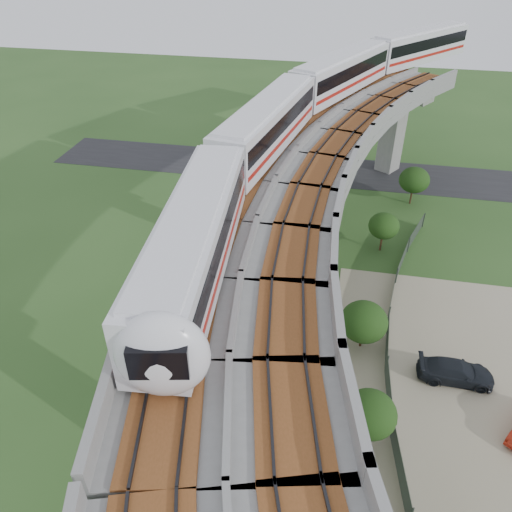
# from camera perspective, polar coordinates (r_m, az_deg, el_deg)

# --- Properties ---
(ground) EXTENTS (160.00, 160.00, 0.00)m
(ground) POSITION_cam_1_polar(r_m,az_deg,el_deg) (34.58, 0.23, -11.12)
(ground) COLOR #2B4D1F
(ground) RESTS_ON ground
(dirt_lot) EXTENTS (18.00, 26.00, 0.04)m
(dirt_lot) POSITION_cam_1_polar(r_m,az_deg,el_deg) (34.26, 24.14, -15.77)
(dirt_lot) COLOR gray
(dirt_lot) RESTS_ON ground
(asphalt_road) EXTENTS (60.00, 8.00, 0.03)m
(asphalt_road) POSITION_cam_1_polar(r_m,az_deg,el_deg) (59.27, 5.82, 9.86)
(asphalt_road) COLOR #232326
(asphalt_road) RESTS_ON ground
(viaduct) EXTENTS (19.58, 73.98, 11.40)m
(viaduct) POSITION_cam_1_polar(r_m,az_deg,el_deg) (28.43, 7.90, 0.69)
(viaduct) COLOR #99968E
(viaduct) RESTS_ON ground
(metro_train) EXTENTS (20.81, 58.91, 3.64)m
(metro_train) POSITION_cam_1_polar(r_m,az_deg,el_deg) (41.96, 8.43, 17.07)
(metro_train) COLOR white
(metro_train) RESTS_ON ground
(fence) EXTENTS (3.87, 38.73, 1.50)m
(fence) POSITION_cam_1_polar(r_m,az_deg,el_deg) (34.15, 16.89, -12.04)
(fence) COLOR #2D382D
(fence) RESTS_ON ground
(tree_0) EXTENTS (3.03, 3.03, 3.94)m
(tree_0) POSITION_cam_1_polar(r_m,az_deg,el_deg) (52.83, 17.64, 8.28)
(tree_0) COLOR #382314
(tree_0) RESTS_ON ground
(tree_1) EXTENTS (2.65, 2.65, 3.65)m
(tree_1) POSITION_cam_1_polar(r_m,az_deg,el_deg) (44.31, 14.41, 3.35)
(tree_1) COLOR #382314
(tree_1) RESTS_ON ground
(tree_2) EXTENTS (3.19, 3.19, 3.61)m
(tree_2) POSITION_cam_1_polar(r_m,az_deg,el_deg) (34.31, 12.23, -7.36)
(tree_2) COLOR #382314
(tree_2) RESTS_ON ground
(tree_3) EXTENTS (2.91, 2.91, 3.87)m
(tree_3) POSITION_cam_1_polar(r_m,az_deg,el_deg) (28.68, 12.89, -17.20)
(tree_3) COLOR #382314
(tree_3) RESTS_ON ground
(car_dark) EXTENTS (4.74, 1.93, 1.38)m
(car_dark) POSITION_cam_1_polar(r_m,az_deg,el_deg) (34.90, 21.87, -12.17)
(car_dark) COLOR black
(car_dark) RESTS_ON dirt_lot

